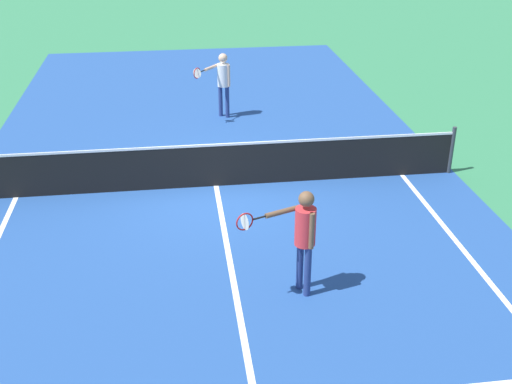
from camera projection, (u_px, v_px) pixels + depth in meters
The scene contains 6 objects.
ground_plane at pixel (216, 186), 13.54m from camera, with size 60.00×60.00×0.00m, color #337F51.
court_surface_inbounds at pixel (216, 186), 13.54m from camera, with size 10.62×24.40×0.00m, color #234C93.
line_center_service at pixel (231, 267), 10.69m from camera, with size 0.10×6.40×0.01m, color white.
net at pixel (215, 165), 13.32m from camera, with size 10.45×0.09×1.07m.
player_near at pixel (303, 231), 9.58m from camera, with size 1.23×0.50×1.76m.
player_far at pixel (223, 78), 16.99m from camera, with size 0.99×0.90×1.74m.
Camera 1 is at (-0.79, -12.20, 5.86)m, focal length 44.69 mm.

